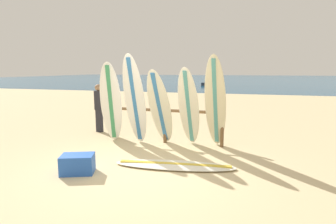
{
  "coord_description": "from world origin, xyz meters",
  "views": [
    {
      "loc": [
        2.03,
        -4.73,
        1.95
      ],
      "look_at": [
        0.01,
        2.39,
        0.79
      ],
      "focal_mm": 28.95,
      "sensor_mm": 36.0,
      "label": 1
    }
  ],
  "objects_px": {
    "surfboard_rack": "(165,118)",
    "small_boat_offshore": "(212,84)",
    "surfboard_leaning_center_right": "(215,103)",
    "beachgoer_standing": "(99,106)",
    "surfboard_lying_on_sand": "(175,165)",
    "surfboard_leaning_center": "(189,108)",
    "cooler_box": "(78,164)",
    "surfboard_leaning_far_left": "(111,103)",
    "surfboard_leaning_left": "(135,100)",
    "surfboard_leaning_center_left": "(160,108)"
  },
  "relations": [
    {
      "from": "beachgoer_standing",
      "to": "small_boat_offshore",
      "type": "distance_m",
      "value": 26.54
    },
    {
      "from": "surfboard_rack",
      "to": "surfboard_leaning_far_left",
      "type": "xyz_separation_m",
      "value": [
        -1.39,
        -0.35,
        0.4
      ]
    },
    {
      "from": "surfboard_leaning_center",
      "to": "surfboard_lying_on_sand",
      "type": "height_order",
      "value": "surfboard_leaning_center"
    },
    {
      "from": "surfboard_leaning_center_left",
      "to": "cooler_box",
      "type": "xyz_separation_m",
      "value": [
        -0.95,
        -2.2,
        -0.81
      ]
    },
    {
      "from": "surfboard_leaning_center",
      "to": "cooler_box",
      "type": "xyz_separation_m",
      "value": [
        -1.68,
        -2.25,
        -0.83
      ]
    },
    {
      "from": "surfboard_leaning_center_right",
      "to": "surfboard_leaning_center",
      "type": "bearing_deg",
      "value": -178.95
    },
    {
      "from": "small_boat_offshore",
      "to": "surfboard_lying_on_sand",
      "type": "bearing_deg",
      "value": -84.74
    },
    {
      "from": "surfboard_rack",
      "to": "cooler_box",
      "type": "distance_m",
      "value": 2.78
    },
    {
      "from": "beachgoer_standing",
      "to": "small_boat_offshore",
      "type": "height_order",
      "value": "beachgoer_standing"
    },
    {
      "from": "surfboard_leaning_center",
      "to": "small_boat_offshore",
      "type": "xyz_separation_m",
      "value": [
        -2.65,
        27.51,
        -0.76
      ]
    },
    {
      "from": "surfboard_leaning_center_right",
      "to": "beachgoer_standing",
      "type": "relative_size",
      "value": 1.53
    },
    {
      "from": "surfboard_lying_on_sand",
      "to": "beachgoer_standing",
      "type": "bearing_deg",
      "value": 142.06
    },
    {
      "from": "surfboard_leaning_center_left",
      "to": "surfboard_rack",
      "type": "bearing_deg",
      "value": 86.28
    },
    {
      "from": "surfboard_leaning_center",
      "to": "surfboard_leaning_center_right",
      "type": "xyz_separation_m",
      "value": [
        0.65,
        0.01,
        0.14
      ]
    },
    {
      "from": "surfboard_leaning_left",
      "to": "surfboard_leaning_center",
      "type": "height_order",
      "value": "surfboard_leaning_left"
    },
    {
      "from": "beachgoer_standing",
      "to": "surfboard_leaning_left",
      "type": "bearing_deg",
      "value": -33.43
    },
    {
      "from": "surfboard_leaning_far_left",
      "to": "surfboard_lying_on_sand",
      "type": "xyz_separation_m",
      "value": [
        2.11,
        -1.38,
        -1.05
      ]
    },
    {
      "from": "surfboard_leaning_center_right",
      "to": "beachgoer_standing",
      "type": "bearing_deg",
      "value": 165.41
    },
    {
      "from": "surfboard_leaning_center_right",
      "to": "cooler_box",
      "type": "xyz_separation_m",
      "value": [
        -2.33,
        -2.26,
        -0.97
      ]
    },
    {
      "from": "surfboard_rack",
      "to": "surfboard_leaning_center_left",
      "type": "xyz_separation_m",
      "value": [
        -0.02,
        -0.36,
        0.31
      ]
    },
    {
      "from": "beachgoer_standing",
      "to": "surfboard_leaning_center_left",
      "type": "bearing_deg",
      "value": -23.75
    },
    {
      "from": "surfboard_leaning_left",
      "to": "small_boat_offshore",
      "type": "relative_size",
      "value": 0.9
    },
    {
      "from": "surfboard_rack",
      "to": "surfboard_leaning_far_left",
      "type": "relative_size",
      "value": 1.44
    },
    {
      "from": "surfboard_leaning_center_right",
      "to": "small_boat_offshore",
      "type": "distance_m",
      "value": 27.71
    },
    {
      "from": "surfboard_rack",
      "to": "surfboard_leaning_center_left",
      "type": "relative_size",
      "value": 1.58
    },
    {
      "from": "surfboard_rack",
      "to": "cooler_box",
      "type": "relative_size",
      "value": 5.21
    },
    {
      "from": "surfboard_leaning_left",
      "to": "surfboard_lying_on_sand",
      "type": "height_order",
      "value": "surfboard_leaning_left"
    },
    {
      "from": "surfboard_rack",
      "to": "small_boat_offshore",
      "type": "relative_size",
      "value": 1.19
    },
    {
      "from": "surfboard_leaning_left",
      "to": "surfboard_leaning_center_left",
      "type": "height_order",
      "value": "surfboard_leaning_left"
    },
    {
      "from": "surfboard_lying_on_sand",
      "to": "small_boat_offshore",
      "type": "relative_size",
      "value": 0.96
    },
    {
      "from": "surfboard_leaning_center_right",
      "to": "beachgoer_standing",
      "type": "xyz_separation_m",
      "value": [
        -3.71,
        0.97,
        -0.32
      ]
    },
    {
      "from": "surfboard_rack",
      "to": "surfboard_lying_on_sand",
      "type": "relative_size",
      "value": 1.24
    },
    {
      "from": "surfboard_lying_on_sand",
      "to": "cooler_box",
      "type": "height_order",
      "value": "cooler_box"
    },
    {
      "from": "beachgoer_standing",
      "to": "small_boat_offshore",
      "type": "xyz_separation_m",
      "value": [
        0.41,
        26.54,
        -0.57
      ]
    },
    {
      "from": "surfboard_lying_on_sand",
      "to": "surfboard_rack",
      "type": "bearing_deg",
      "value": 112.54
    },
    {
      "from": "surfboard_leaning_far_left",
      "to": "surfboard_leaning_center_right",
      "type": "distance_m",
      "value": 2.75
    },
    {
      "from": "surfboard_leaning_center_right",
      "to": "small_boat_offshore",
      "type": "height_order",
      "value": "surfboard_leaning_center_right"
    },
    {
      "from": "surfboard_leaning_center_left",
      "to": "small_boat_offshore",
      "type": "height_order",
      "value": "surfboard_leaning_center_left"
    },
    {
      "from": "surfboard_leaning_left",
      "to": "surfboard_leaning_center_right",
      "type": "xyz_separation_m",
      "value": [
        2.02,
        0.15,
        -0.02
      ]
    },
    {
      "from": "surfboard_leaning_far_left",
      "to": "surfboard_leaning_center",
      "type": "xyz_separation_m",
      "value": [
        2.1,
        0.04,
        -0.07
      ]
    },
    {
      "from": "surfboard_leaning_far_left",
      "to": "cooler_box",
      "type": "xyz_separation_m",
      "value": [
        0.42,
        -2.2,
        -0.9
      ]
    },
    {
      "from": "surfboard_rack",
      "to": "surfboard_leaning_center_right",
      "type": "relative_size",
      "value": 1.36
    },
    {
      "from": "surfboard_leaning_far_left",
      "to": "beachgoer_standing",
      "type": "relative_size",
      "value": 1.43
    },
    {
      "from": "beachgoer_standing",
      "to": "surfboard_lying_on_sand",
      "type": "bearing_deg",
      "value": -37.94
    },
    {
      "from": "beachgoer_standing",
      "to": "cooler_box",
      "type": "xyz_separation_m",
      "value": [
        1.39,
        -3.23,
        -0.65
      ]
    },
    {
      "from": "surfboard_rack",
      "to": "surfboard_leaning_center_left",
      "type": "distance_m",
      "value": 0.47
    },
    {
      "from": "surfboard_leaning_far_left",
      "to": "beachgoer_standing",
      "type": "distance_m",
      "value": 1.43
    },
    {
      "from": "cooler_box",
      "to": "surfboard_leaning_left",
      "type": "bearing_deg",
      "value": 60.94
    },
    {
      "from": "surfboard_rack",
      "to": "small_boat_offshore",
      "type": "xyz_separation_m",
      "value": [
        -1.95,
        27.21,
        -0.42
      ]
    },
    {
      "from": "surfboard_leaning_center_left",
      "to": "beachgoer_standing",
      "type": "height_order",
      "value": "surfboard_leaning_center_left"
    }
  ]
}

